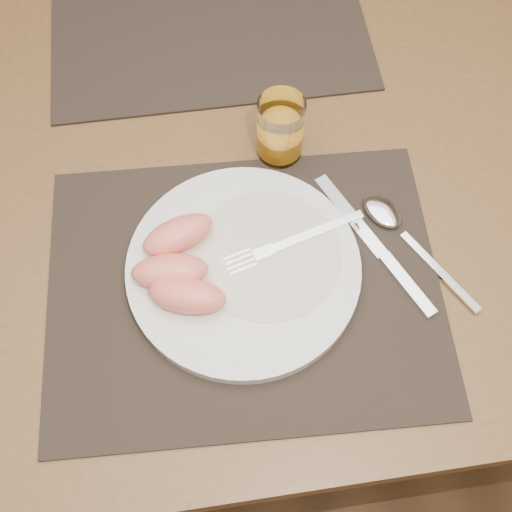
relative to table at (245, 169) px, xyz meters
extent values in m
plane|color=brown|center=(0.00, 0.00, -0.67)|extent=(5.00, 5.00, 0.00)
cube|color=brown|center=(0.00, 0.00, 0.06)|extent=(1.40, 0.90, 0.04)
cylinder|color=brown|center=(0.62, 0.37, -0.31)|extent=(0.06, 0.06, 0.71)
cube|color=#2C231C|center=(-0.03, -0.22, 0.09)|extent=(0.47, 0.37, 0.00)
cube|color=#2C231C|center=(-0.02, 0.22, 0.09)|extent=(0.45, 0.35, 0.00)
cylinder|color=white|center=(-0.03, -0.20, 0.10)|extent=(0.27, 0.27, 0.02)
cylinder|color=white|center=(0.00, -0.19, 0.10)|extent=(0.17, 0.17, 0.00)
cube|color=silver|center=(0.07, -0.17, 0.11)|extent=(0.11, 0.04, 0.00)
cube|color=silver|center=(0.00, -0.19, 0.11)|extent=(0.03, 0.02, 0.00)
cube|color=silver|center=(-0.03, -0.20, 0.11)|extent=(0.04, 0.03, 0.00)
cube|color=silver|center=(0.11, -0.15, 0.09)|extent=(0.07, 0.13, 0.00)
cube|color=silver|center=(0.16, -0.25, 0.09)|extent=(0.05, 0.09, 0.01)
cube|color=silver|center=(0.20, -0.24, 0.09)|extent=(0.07, 0.11, 0.00)
ellipsoid|color=silver|center=(0.15, -0.15, 0.09)|extent=(0.06, 0.07, 0.01)
cylinder|color=white|center=(0.04, -0.04, 0.13)|extent=(0.06, 0.06, 0.09)
cylinder|color=orange|center=(0.04, -0.04, 0.11)|extent=(0.05, 0.05, 0.03)
ellipsoid|color=#FB8266|center=(-0.09, -0.24, 0.12)|extent=(0.09, 0.06, 0.03)
ellipsoid|color=#FB8266|center=(-0.11, -0.20, 0.12)|extent=(0.09, 0.05, 0.03)
ellipsoid|color=#FB8266|center=(-0.10, -0.16, 0.12)|extent=(0.09, 0.07, 0.03)
camera|label=1|loc=(-0.06, -0.52, 0.76)|focal=45.00mm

